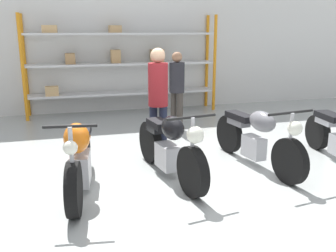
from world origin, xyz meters
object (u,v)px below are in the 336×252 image
object	(u,v)px
motorcycle_orange	(79,158)
person_browsing	(177,84)
shelving_rack	(120,62)
person_near_rack	(158,94)
motorcycle_black	(170,147)
motorcycle_grey	(257,137)

from	to	relation	value
motorcycle_orange	person_browsing	world-z (taller)	person_browsing
shelving_rack	motorcycle_orange	xyz separation A→B (m)	(-1.22, -4.62, -0.83)
person_near_rack	person_browsing	bearing A→B (deg)	-165.29
shelving_rack	person_browsing	size ratio (longest dim) A/B	2.91
motorcycle_black	person_near_rack	world-z (taller)	person_near_rack
motorcycle_black	person_near_rack	xyz separation A→B (m)	(0.07, 0.94, 0.60)
motorcycle_orange	person_near_rack	xyz separation A→B (m)	(1.33, 1.05, 0.61)
motorcycle_orange	person_browsing	bearing A→B (deg)	149.50
person_browsing	person_near_rack	world-z (taller)	person_near_rack
motorcycle_black	person_browsing	distance (m)	2.80
motorcycle_grey	motorcycle_black	bearing A→B (deg)	-94.51
person_near_rack	motorcycle_black	bearing A→B (deg)	36.71
shelving_rack	person_near_rack	size ratio (longest dim) A/B	2.64
motorcycle_orange	motorcycle_black	distance (m)	1.27
person_browsing	motorcycle_orange	bearing A→B (deg)	20.59
person_near_rack	motorcycle_grey	bearing A→B (deg)	98.90
person_browsing	shelving_rack	bearing A→B (deg)	-95.22
motorcycle_black	shelving_rack	bearing A→B (deg)	171.22
shelving_rack	motorcycle_black	bearing A→B (deg)	-89.49
motorcycle_orange	person_near_rack	distance (m)	1.80
motorcycle_grey	person_browsing	size ratio (longest dim) A/B	1.32
shelving_rack	motorcycle_grey	xyz separation A→B (m)	(1.46, -4.41, -0.81)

